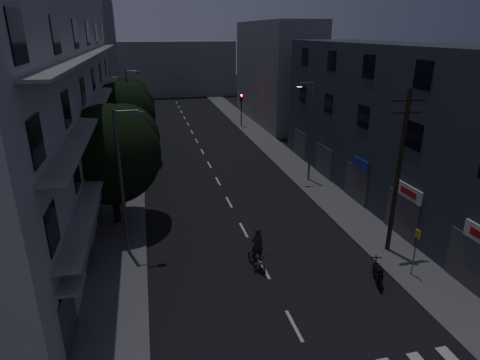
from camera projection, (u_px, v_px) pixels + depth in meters
name	position (u px, v px, depth m)	size (l,w,h in m)	color
ground	(208.00, 163.00, 38.02)	(160.00, 160.00, 0.00)	black
sidewalk_left	(127.00, 168.00, 36.37)	(3.00, 90.00, 0.15)	#565659
sidewalk_right	(283.00, 157.00, 39.61)	(3.00, 90.00, 0.15)	#565659
lane_markings	(199.00, 146.00, 43.71)	(0.15, 60.50, 0.01)	beige
building_left	(44.00, 108.00, 26.61)	(7.00, 36.00, 14.00)	#B0B0AB
building_right	(396.00, 124.00, 28.66)	(6.19, 28.00, 11.00)	#2B323A
building_far_left	(91.00, 61.00, 53.61)	(6.00, 20.00, 16.00)	slate
building_far_right	(275.00, 73.00, 53.85)	(6.00, 20.00, 13.00)	slate
building_far_end	(171.00, 69.00, 77.31)	(24.00, 8.00, 10.00)	slate
tree_near	(111.00, 150.00, 24.50)	(6.17, 6.17, 7.61)	black
tree_mid	(122.00, 113.00, 36.10)	(6.06, 6.06, 7.46)	black
tree_far	(124.00, 101.00, 44.55)	(5.62, 5.62, 6.95)	black
traffic_signal_far_right	(241.00, 103.00, 51.21)	(0.28, 0.37, 4.10)	black
traffic_signal_far_left	(137.00, 104.00, 50.52)	(0.28, 0.37, 4.10)	black
street_lamp_left_near	(123.00, 177.00, 20.91)	(1.51, 0.25, 8.00)	#53545A
street_lamp_right	(310.00, 127.00, 31.85)	(1.51, 0.25, 8.00)	slate
street_lamp_left_far	(130.00, 106.00, 40.70)	(1.51, 0.25, 8.00)	slate
utility_pole	(399.00, 170.00, 21.11)	(1.80, 0.24, 9.00)	black
bus_stop_sign	(416.00, 244.00, 19.77)	(0.06, 0.35, 2.52)	#595B60
motorcycle	(378.00, 274.00, 19.80)	(0.83, 1.82, 1.21)	black
cyclist	(257.00, 255.00, 20.88)	(1.07, 1.98, 2.39)	black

